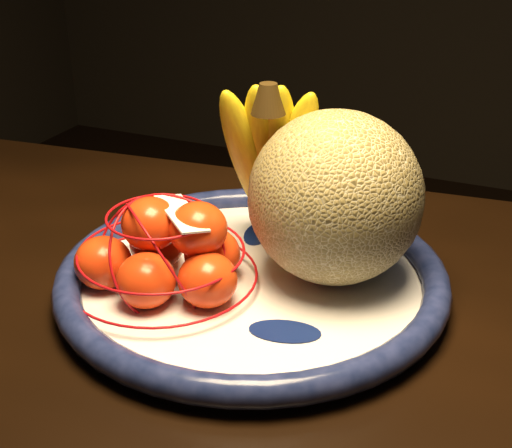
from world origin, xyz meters
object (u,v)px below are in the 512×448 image
at_px(fruit_bowl, 252,277).
at_px(cantaloupe, 335,197).
at_px(banana_bunch, 270,153).
at_px(mandarin_bag, 166,254).

height_order(fruit_bowl, cantaloupe, cantaloupe).
height_order(banana_bunch, mandarin_bag, banana_bunch).
bearing_deg(fruit_bowl, mandarin_bag, -145.28).
relative_size(fruit_bowl, banana_bunch, 1.95).
distance_m(cantaloupe, mandarin_bag, 0.17).
height_order(fruit_bowl, mandarin_bag, mandarin_bag).
height_order(cantaloupe, banana_bunch, banana_bunch).
bearing_deg(banana_bunch, fruit_bowl, -97.54).
bearing_deg(fruit_bowl, banana_bunch, 100.65).
xyz_separation_m(cantaloupe, mandarin_bag, (-0.14, -0.09, -0.05)).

